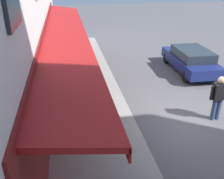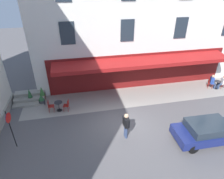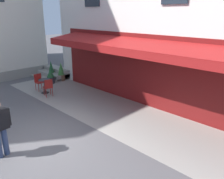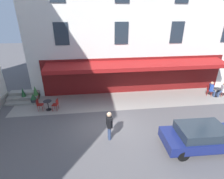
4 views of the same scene
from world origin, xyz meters
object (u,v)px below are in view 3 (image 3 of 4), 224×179
Objects in this scene: cafe_chair_red_corner_left at (48,86)px; potted_plant_mid_terrace at (51,70)px; cafe_chair_red_by_window at (39,81)px; potted_plant_entrance_right at (51,76)px; potted_plant_entrance_left at (61,72)px; cafe_table_mid_terrace at (44,84)px.

potted_plant_mid_terrace is at bearing -33.54° from cafe_chair_red_corner_left.
cafe_chair_red_by_window is 1.06× the size of potted_plant_entrance_right.
cafe_chair_red_by_window is 2.44m from potted_plant_mid_terrace.
cafe_chair_red_by_window is at bearing 111.20° from potted_plant_entrance_left.
cafe_chair_red_by_window is at bearing 122.40° from potted_plant_entrance_right.
cafe_chair_red_corner_left is 2.39m from potted_plant_entrance_right.
potted_plant_entrance_left is 0.94m from potted_plant_mid_terrace.
potted_plant_entrance_right is at bearing 146.62° from potted_plant_mid_terrace.
potted_plant_mid_terrace is at bearing -38.01° from cafe_table_mid_terrace.
potted_plant_entrance_left is at bearing -46.25° from cafe_chair_red_corner_left.
cafe_chair_red_by_window is 2.07m from potted_plant_entrance_left.
cafe_chair_red_by_window is 0.78× the size of potted_plant_entrance_left.
potted_plant_mid_terrace is (1.67, -1.78, 0.02)m from cafe_chair_red_by_window.
potted_plant_mid_terrace is 1.13m from potted_plant_entrance_right.
cafe_chair_red_corner_left is at bearing 167.65° from cafe_table_mid_terrace.
cafe_table_mid_terrace is at bearing 139.13° from potted_plant_entrance_right.
cafe_chair_red_corner_left is (-0.62, 0.14, 0.06)m from cafe_table_mid_terrace.
potted_plant_entrance_left is 1.02× the size of potted_plant_mid_terrace.
potted_plant_mid_terrace is (2.31, -1.80, 0.07)m from cafe_table_mid_terrace.
potted_plant_entrance_left reaches higher than cafe_chair_red_by_window.
cafe_chair_red_corner_left reaches higher than potted_plant_entrance_right.
potted_plant_entrance_left is at bearing -68.80° from cafe_chair_red_by_window.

